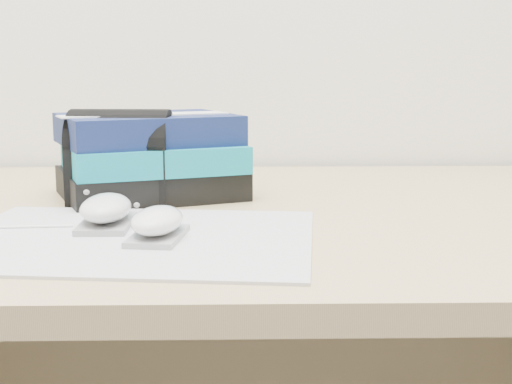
{
  "coord_description": "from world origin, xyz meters",
  "views": [
    {
      "loc": [
        -0.06,
        0.63,
        0.92
      ],
      "look_at": [
        -0.04,
        1.48,
        0.77
      ],
      "focal_mm": 50.0,
      "sensor_mm": 36.0,
      "label": 1
    }
  ],
  "objects_px": {
    "desk": "(283,351)",
    "pouch": "(122,157)",
    "mouse_front": "(157,223)",
    "book_stack": "(150,156)",
    "mouse_rear": "(106,211)"
  },
  "relations": [
    {
      "from": "book_stack",
      "to": "pouch",
      "type": "bearing_deg",
      "value": -127.54
    },
    {
      "from": "mouse_rear",
      "to": "mouse_front",
      "type": "height_order",
      "value": "mouse_rear"
    },
    {
      "from": "mouse_rear",
      "to": "book_stack",
      "type": "xyz_separation_m",
      "value": [
        0.03,
        0.22,
        0.04
      ]
    },
    {
      "from": "book_stack",
      "to": "mouse_rear",
      "type": "bearing_deg",
      "value": -96.79
    },
    {
      "from": "book_stack",
      "to": "pouch",
      "type": "distance_m",
      "value": 0.06
    },
    {
      "from": "mouse_rear",
      "to": "pouch",
      "type": "distance_m",
      "value": 0.18
    },
    {
      "from": "pouch",
      "to": "desk",
      "type": "bearing_deg",
      "value": 4.67
    },
    {
      "from": "book_stack",
      "to": "mouse_front",
      "type": "bearing_deg",
      "value": -81.44
    },
    {
      "from": "mouse_rear",
      "to": "pouch",
      "type": "bearing_deg",
      "value": 92.79
    },
    {
      "from": "desk",
      "to": "pouch",
      "type": "bearing_deg",
      "value": -175.33
    },
    {
      "from": "desk",
      "to": "mouse_rear",
      "type": "distance_m",
      "value": 0.39
    },
    {
      "from": "pouch",
      "to": "mouse_front",
      "type": "bearing_deg",
      "value": -72.01
    },
    {
      "from": "desk",
      "to": "pouch",
      "type": "xyz_separation_m",
      "value": [
        -0.23,
        -0.02,
        0.3
      ]
    },
    {
      "from": "desk",
      "to": "mouse_front",
      "type": "distance_m",
      "value": 0.39
    },
    {
      "from": "mouse_rear",
      "to": "mouse_front",
      "type": "bearing_deg",
      "value": -42.66
    }
  ]
}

